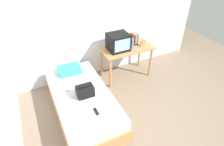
# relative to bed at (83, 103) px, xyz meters

# --- Properties ---
(ground_plane) EXTENTS (8.00, 8.00, 0.00)m
(ground_plane) POSITION_rel_bed_xyz_m (0.82, -0.83, -0.24)
(ground_plane) COLOR #84705B
(wall_back) EXTENTS (5.20, 0.10, 2.60)m
(wall_back) POSITION_rel_bed_xyz_m (0.82, 1.17, 1.06)
(wall_back) COLOR silver
(wall_back) RESTS_ON ground
(bed) EXTENTS (1.00, 2.00, 0.48)m
(bed) POSITION_rel_bed_xyz_m (0.00, 0.00, 0.00)
(bed) COLOR #B27F4C
(bed) RESTS_ON ground
(desk) EXTENTS (1.16, 0.60, 0.78)m
(desk) POSITION_rel_bed_xyz_m (1.32, 0.70, 0.44)
(desk) COLOR #B27F4C
(desk) RESTS_ON ground
(tv) EXTENTS (0.44, 0.39, 0.36)m
(tv) POSITION_rel_bed_xyz_m (1.10, 0.69, 0.72)
(tv) COLOR black
(tv) RESTS_ON desk
(water_bottle) EXTENTS (0.06, 0.06, 0.23)m
(water_bottle) POSITION_rel_bed_xyz_m (1.39, 0.60, 0.65)
(water_bottle) COLOR #3399DB
(water_bottle) RESTS_ON desk
(book_row) EXTENTS (0.17, 0.17, 0.25)m
(book_row) POSITION_rel_bed_xyz_m (1.54, 0.79, 0.66)
(book_row) COLOR #7A3D89
(book_row) RESTS_ON desk
(picture_frame) EXTENTS (0.11, 0.02, 0.14)m
(picture_frame) POSITION_rel_bed_xyz_m (1.66, 0.59, 0.61)
(picture_frame) COLOR #9E754C
(picture_frame) RESTS_ON desk
(pillow) EXTENTS (0.45, 0.32, 0.12)m
(pillow) POSITION_rel_bed_xyz_m (-0.01, 0.73, 0.31)
(pillow) COLOR #33A8B7
(pillow) RESTS_ON bed
(handbag) EXTENTS (0.30, 0.20, 0.22)m
(handbag) POSITION_rel_bed_xyz_m (0.05, -0.09, 0.35)
(handbag) COLOR black
(handbag) RESTS_ON bed
(magazine) EXTENTS (0.21, 0.29, 0.01)m
(magazine) POSITION_rel_bed_xyz_m (-0.17, -0.32, 0.25)
(magazine) COLOR white
(magazine) RESTS_ON bed
(remote_dark) EXTENTS (0.04, 0.16, 0.02)m
(remote_dark) POSITION_rel_bed_xyz_m (0.07, -0.55, 0.26)
(remote_dark) COLOR black
(remote_dark) RESTS_ON bed
(remote_silver) EXTENTS (0.04, 0.14, 0.02)m
(remote_silver) POSITION_rel_bed_xyz_m (-0.21, 0.23, 0.26)
(remote_silver) COLOR #B7B7BC
(remote_silver) RESTS_ON bed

